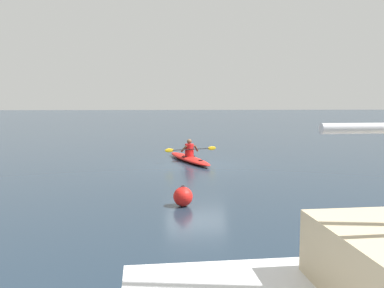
% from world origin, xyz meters
% --- Properties ---
extents(ground_plane, '(160.00, 160.00, 0.00)m').
position_xyz_m(ground_plane, '(0.00, 0.00, 0.00)').
color(ground_plane, '#1E2D3D').
extents(kayak, '(2.04, 4.24, 0.24)m').
position_xyz_m(kayak, '(0.25, -1.12, 0.12)').
color(kayak, red).
rests_on(kayak, ground).
extents(kayaker, '(2.29, 0.85, 0.76)m').
position_xyz_m(kayaker, '(0.23, -1.07, 0.56)').
color(kayaker, red).
rests_on(kayaker, kayak).
extents(mooring_buoy_channel_marker, '(0.51, 0.51, 0.55)m').
position_xyz_m(mooring_buoy_channel_marker, '(0.75, 6.50, 0.26)').
color(mooring_buoy_channel_marker, red).
rests_on(mooring_buoy_channel_marker, ground).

